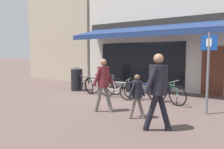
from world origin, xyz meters
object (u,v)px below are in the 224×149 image
(pedestrian_child, at_px, (136,91))
(pedestrian_second_adult, at_px, (158,84))
(bicycle_green, at_px, (165,93))
(pedestrian_adult, at_px, (103,80))
(parking_sign, at_px, (208,65))
(bicycle_blue, at_px, (143,91))
(bicycle_silver, at_px, (119,89))
(litter_bin, at_px, (77,79))
(bicycle_black, at_px, (84,84))
(bicycle_purple, at_px, (103,85))

(pedestrian_child, bearing_deg, pedestrian_second_adult, -35.69)
(bicycle_green, distance_m, pedestrian_adult, 2.52)
(pedestrian_adult, relative_size, pedestrian_second_adult, 0.91)
(bicycle_green, distance_m, pedestrian_second_adult, 3.00)
(bicycle_green, height_order, parking_sign, parking_sign)
(pedestrian_child, bearing_deg, bicycle_blue, 109.03)
(pedestrian_second_adult, height_order, parking_sign, parking_sign)
(parking_sign, bearing_deg, bicycle_silver, 170.67)
(pedestrian_adult, height_order, litter_bin, pedestrian_adult)
(bicycle_black, height_order, pedestrian_child, pedestrian_child)
(pedestrian_adult, bearing_deg, parking_sign, 25.98)
(parking_sign, bearing_deg, bicycle_black, 171.97)
(bicycle_purple, bearing_deg, pedestrian_second_adult, -57.40)
(bicycle_blue, distance_m, litter_bin, 3.74)
(bicycle_purple, bearing_deg, pedestrian_adult, -72.47)
(bicycle_green, bearing_deg, bicycle_black, -163.34)
(pedestrian_second_adult, bearing_deg, bicycle_green, 100.42)
(pedestrian_child, bearing_deg, bicycle_purple, 137.35)
(bicycle_purple, relative_size, bicycle_green, 1.01)
(bicycle_purple, relative_size, pedestrian_adult, 1.06)
(bicycle_silver, bearing_deg, parking_sign, -19.19)
(bicycle_black, xyz_separation_m, pedestrian_second_adult, (4.82, -2.87, 0.69))
(pedestrian_second_adult, bearing_deg, bicycle_blue, 115.37)
(pedestrian_child, distance_m, litter_bin, 5.23)
(bicycle_black, bearing_deg, bicycle_blue, 20.43)
(pedestrian_child, bearing_deg, bicycle_green, 87.66)
(pedestrian_second_adult, relative_size, litter_bin, 1.56)
(parking_sign, bearing_deg, pedestrian_adult, -150.95)
(bicycle_green, xyz_separation_m, pedestrian_child, (0.03, -2.23, 0.37))
(bicycle_black, relative_size, bicycle_blue, 0.99)
(pedestrian_adult, bearing_deg, pedestrian_second_adult, -20.08)
(bicycle_blue, bearing_deg, bicycle_silver, 160.93)
(bicycle_green, bearing_deg, litter_bin, -165.38)
(bicycle_green, height_order, pedestrian_second_adult, pedestrian_second_adult)
(bicycle_silver, relative_size, pedestrian_child, 1.39)
(bicycle_silver, xyz_separation_m, pedestrian_adult, (0.75, -2.05, 0.63))
(pedestrian_child, bearing_deg, bicycle_silver, 129.09)
(bicycle_black, distance_m, bicycle_purple, 1.06)
(bicycle_black, xyz_separation_m, bicycle_green, (3.94, -0.09, -0.00))
(bicycle_blue, bearing_deg, pedestrian_adult, -119.52)
(bicycle_purple, relative_size, pedestrian_second_adult, 0.97)
(bicycle_green, xyz_separation_m, litter_bin, (-4.57, 0.27, 0.19))
(bicycle_black, distance_m, bicycle_blue, 3.09)
(bicycle_silver, xyz_separation_m, pedestrian_second_adult, (2.77, -2.66, 0.72))
(bicycle_black, height_order, bicycle_blue, bicycle_black)
(bicycle_purple, bearing_deg, litter_bin, 157.68)
(pedestrian_child, bearing_deg, bicycle_black, 146.63)
(bicycle_blue, relative_size, parking_sign, 0.72)
(bicycle_green, height_order, pedestrian_child, pedestrian_child)
(bicycle_purple, xyz_separation_m, litter_bin, (-1.69, 0.09, 0.19))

